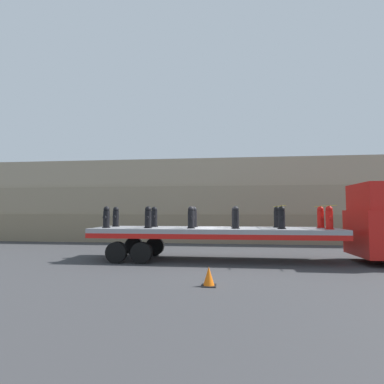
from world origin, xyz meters
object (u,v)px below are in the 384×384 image
flatbed_trailer (202,233)px  fire_hydrant_black_near_0 (106,217)px  fire_hydrant_black_near_4 (282,218)px  fire_hydrant_black_near_2 (191,218)px  fire_hydrant_red_far_5 (321,217)px  traffic_cone (209,277)px  fire_hydrant_black_near_3 (236,218)px  fire_hydrant_black_near_1 (148,217)px  fire_hydrant_black_far_2 (194,217)px  fire_hydrant_red_near_5 (329,218)px  fire_hydrant_black_far_0 (116,217)px  fire_hydrant_black_far_1 (154,217)px  fire_hydrant_black_far_4 (277,217)px  fire_hydrant_black_far_3 (235,217)px

flatbed_trailer → fire_hydrant_black_near_0: fire_hydrant_black_near_0 is taller
flatbed_trailer → fire_hydrant_black_near_4: (3.26, -0.55, 0.68)m
fire_hydrant_black_near_2 → fire_hydrant_black_near_4: same height
fire_hydrant_red_far_5 → traffic_cone: 6.97m
flatbed_trailer → fire_hydrant_black_near_3: size_ratio=11.24×
fire_hydrant_black_near_1 → traffic_cone: (2.81, -3.92, -1.58)m
fire_hydrant_black_far_2 → fire_hydrant_black_near_3: same height
fire_hydrant_black_near_4 → fire_hydrant_red_near_5: size_ratio=1.00×
fire_hydrant_red_near_5 → fire_hydrant_black_far_0: bearing=173.2°
fire_hydrant_black_near_0 → fire_hydrant_black_near_1: same height
fire_hydrant_black_near_3 → fire_hydrant_red_far_5: (3.69, 1.11, 0.00)m
fire_hydrant_black_near_4 → fire_hydrant_red_near_5: (1.85, 0.00, 0.00)m
fire_hydrant_black_near_4 → fire_hydrant_red_far_5: size_ratio=1.00×
fire_hydrant_black_far_1 → fire_hydrant_red_near_5: same height
fire_hydrant_black_near_4 → flatbed_trailer: bearing=170.4°
fire_hydrant_black_far_0 → fire_hydrant_red_far_5: size_ratio=1.00×
fire_hydrant_black_far_0 → fire_hydrant_black_near_2: (3.69, -1.11, 0.00)m
fire_hydrant_black_far_4 → flatbed_trailer: bearing=-170.4°
fire_hydrant_black_near_2 → fire_hydrant_black_far_2: 1.11m
flatbed_trailer → fire_hydrant_black_far_4: size_ratio=11.24×
fire_hydrant_black_far_0 → fire_hydrant_black_near_1: same height
fire_hydrant_red_near_5 → traffic_cone: fire_hydrant_red_near_5 is taller
fire_hydrant_black_near_2 → fire_hydrant_black_far_0: bearing=163.3°
fire_hydrant_red_far_5 → flatbed_trailer: bearing=-173.8°
fire_hydrant_black_far_0 → fire_hydrant_red_near_5: same height
fire_hydrant_black_near_1 → fire_hydrant_black_far_4: same height
fire_hydrant_black_near_2 → fire_hydrant_black_far_3: bearing=30.9°
fire_hydrant_black_near_3 → traffic_cone: (-0.88, -3.92, -1.58)m
fire_hydrant_black_near_3 → flatbed_trailer: bearing=158.6°
fire_hydrant_black_near_4 → traffic_cone: fire_hydrant_black_near_4 is taller
fire_hydrant_black_far_4 → fire_hydrant_red_near_5: (1.85, -1.11, 0.00)m
fire_hydrant_black_near_1 → fire_hydrant_black_near_4: same height
fire_hydrant_red_far_5 → traffic_cone: fire_hydrant_red_far_5 is taller
fire_hydrant_black_far_1 → fire_hydrant_black_near_3: size_ratio=1.00×
fire_hydrant_black_near_4 → fire_hydrant_black_far_4: same height
fire_hydrant_black_far_4 → traffic_cone: bearing=-118.5°
fire_hydrant_black_far_0 → fire_hydrant_black_near_4: same height
fire_hydrant_red_near_5 → fire_hydrant_black_far_3: bearing=163.3°
fire_hydrant_red_near_5 → fire_hydrant_black_near_4: bearing=180.0°
fire_hydrant_black_far_0 → fire_hydrant_black_near_4: 7.46m
fire_hydrant_black_far_2 → fire_hydrant_red_far_5: same height
fire_hydrant_black_near_2 → traffic_cone: fire_hydrant_black_near_2 is taller
fire_hydrant_black_far_3 → fire_hydrant_black_far_4: size_ratio=1.00×
fire_hydrant_black_far_0 → fire_hydrant_black_near_4: size_ratio=1.00×
fire_hydrant_black_far_3 → fire_hydrant_red_far_5: size_ratio=1.00×
fire_hydrant_black_far_1 → fire_hydrant_black_near_3: (3.69, -1.11, 0.00)m
fire_hydrant_black_far_2 → fire_hydrant_red_far_5: (5.54, 0.00, 0.00)m
fire_hydrant_black_near_0 → fire_hydrant_black_near_2: same height
fire_hydrant_black_near_0 → fire_hydrant_black_far_4: (7.38, 1.11, 0.00)m
fire_hydrant_black_far_0 → fire_hydrant_red_far_5: bearing=0.0°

